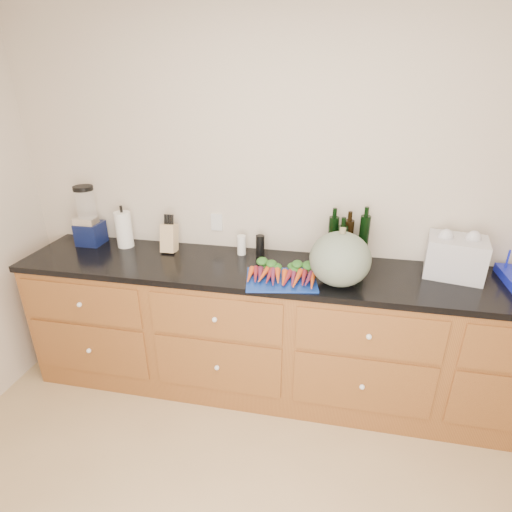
% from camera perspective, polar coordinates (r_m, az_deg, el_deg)
% --- Properties ---
extents(wall_back, '(4.10, 0.05, 2.60)m').
position_cam_1_polar(wall_back, '(2.70, 6.81, 7.84)').
color(wall_back, beige).
rests_on(wall_back, ground).
extents(cabinets, '(3.60, 0.64, 0.90)m').
position_cam_1_polar(cabinets, '(2.77, 5.35, -11.20)').
color(cabinets, brown).
rests_on(cabinets, ground).
extents(countertop, '(3.64, 0.62, 0.04)m').
position_cam_1_polar(countertop, '(2.54, 5.76, -2.43)').
color(countertop, black).
rests_on(countertop, cabinets).
extents(cutting_board, '(0.46, 0.38, 0.01)m').
position_cam_1_polar(cutting_board, '(2.39, 3.62, -3.39)').
color(cutting_board, navy).
rests_on(cutting_board, countertop).
extents(carrots, '(0.42, 0.28, 0.05)m').
position_cam_1_polar(carrots, '(2.41, 3.75, -2.46)').
color(carrots, '#DD4D1A').
rests_on(carrots, cutting_board).
extents(squash, '(0.35, 0.35, 0.32)m').
position_cam_1_polar(squash, '(2.33, 11.92, -0.43)').
color(squash, '#546353').
rests_on(squash, countertop).
extents(blender_appliance, '(0.17, 0.17, 0.43)m').
position_cam_1_polar(blender_appliance, '(3.10, -22.86, 4.87)').
color(blender_appliance, '#0D1640').
rests_on(blender_appliance, countertop).
extents(paper_towel, '(0.11, 0.11, 0.25)m').
position_cam_1_polar(paper_towel, '(2.98, -18.34, 3.62)').
color(paper_towel, white).
rests_on(paper_towel, countertop).
extents(knife_block, '(0.10, 0.10, 0.19)m').
position_cam_1_polar(knife_block, '(2.83, -12.28, 2.54)').
color(knife_block, tan).
rests_on(knife_block, countertop).
extents(grinder_salt, '(0.06, 0.06, 0.14)m').
position_cam_1_polar(grinder_salt, '(2.72, -2.08, 1.58)').
color(grinder_salt, white).
rests_on(grinder_salt, countertop).
extents(grinder_pepper, '(0.06, 0.06, 0.15)m').
position_cam_1_polar(grinder_pepper, '(2.69, 0.60, 1.48)').
color(grinder_pepper, black).
rests_on(grinder_pepper, countertop).
extents(canister_chrome, '(0.04, 0.04, 0.10)m').
position_cam_1_polar(canister_chrome, '(2.70, 0.48, 1.04)').
color(canister_chrome, white).
rests_on(canister_chrome, countertop).
extents(tomato_box, '(0.13, 0.11, 0.06)m').
position_cam_1_polar(tomato_box, '(2.66, 9.98, -0.15)').
color(tomato_box, white).
rests_on(tomato_box, countertop).
extents(bottles, '(0.26, 0.13, 0.31)m').
position_cam_1_polar(bottles, '(2.66, 12.83, 2.17)').
color(bottles, black).
rests_on(bottles, countertop).
extents(grocery_bag, '(0.37, 0.32, 0.24)m').
position_cam_1_polar(grocery_bag, '(2.69, 26.57, -0.12)').
color(grocery_bag, silver).
rests_on(grocery_bag, countertop).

